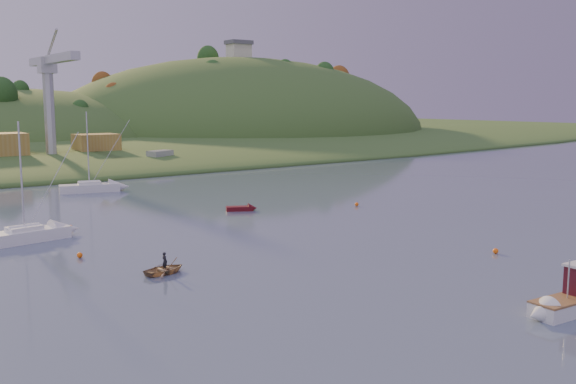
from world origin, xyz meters
TOP-DOWN VIEW (x-y plane):
  - hill_right at (95.00, 195.00)m, footprint 150.00×130.00m
  - hilltop_house at (95.00, 195.00)m, footprint 9.00×7.00m
  - wharf at (5.00, 122.00)m, footprint 42.00×16.00m
  - shed_east at (13.00, 124.00)m, footprint 9.00×7.00m
  - dock_crane at (2.00, 118.39)m, footprint 3.20×28.00m
  - fishing_boat at (0.69, 5.03)m, footprint 6.54×2.44m
  - sailboat_near at (-21.56, 48.17)m, footprint 8.78×3.90m
  - sailboat_far at (-4.48, 78.76)m, footprint 9.10×4.71m
  - canoe at (-15.60, 29.39)m, footprint 3.84×3.01m
  - paddler at (-15.60, 29.39)m, footprint 0.44×0.60m
  - red_tender at (5.64, 50.76)m, footprint 4.09×2.90m
  - work_vessel at (21.00, 108.30)m, footprint 13.72×9.36m
  - buoy_0 at (11.45, 17.90)m, footprint 0.50×0.50m
  - buoy_1 at (19.27, 45.01)m, footprint 0.50×0.50m
  - buoy_3 at (-16.00, 51.71)m, footprint 0.50×0.50m
  - buoy_4 at (-19.38, 38.56)m, footprint 0.50×0.50m

SIDE VIEW (x-z plane):
  - hill_right at x=95.00m, z-range -30.00..30.00m
  - buoy_0 at x=11.45m, z-range 0.00..0.50m
  - buoy_1 at x=19.27m, z-range 0.00..0.50m
  - buoy_3 at x=-16.00m, z-range 0.00..0.50m
  - buoy_4 at x=-19.38m, z-range 0.00..0.50m
  - red_tender at x=5.64m, z-range -0.39..0.94m
  - canoe at x=-15.60m, z-range 0.00..0.72m
  - paddler at x=-15.60m, z-range 0.00..1.50m
  - sailboat_near at x=-21.56m, z-range -5.12..6.64m
  - sailboat_far at x=-4.48m, z-range -5.28..6.82m
  - fishing_boat at x=0.69m, z-range -1.14..2.95m
  - work_vessel at x=21.00m, z-range -0.48..2.85m
  - wharf at x=5.00m, z-range 0.00..2.40m
  - shed_east at x=13.00m, z-range 2.40..6.40m
  - dock_crane at x=2.00m, z-range 7.02..27.32m
  - hilltop_house at x=95.00m, z-range 30.18..36.63m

